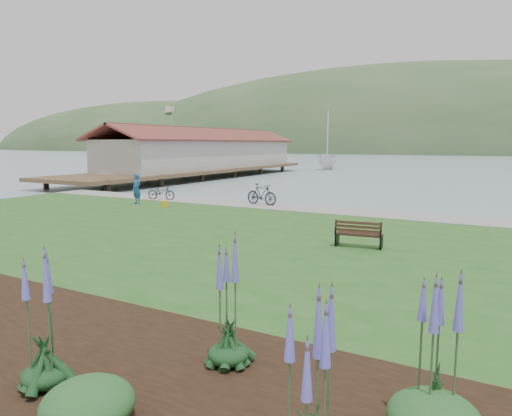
{
  "coord_description": "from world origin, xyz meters",
  "views": [
    {
      "loc": [
        9.44,
        -14.2,
        3.68
      ],
      "look_at": [
        1.34,
        0.48,
        1.3
      ],
      "focal_mm": 32.0,
      "sensor_mm": 36.0,
      "label": 1
    }
  ],
  "objects_px": {
    "person": "(137,186)",
    "sailboat": "(327,170)",
    "park_bench": "(359,234)",
    "bicycle_a": "(161,192)"
  },
  "relations": [
    {
      "from": "person",
      "to": "sailboat",
      "type": "bearing_deg",
      "value": 109.72
    },
    {
      "from": "park_bench",
      "to": "person",
      "type": "relative_size",
      "value": 0.77
    },
    {
      "from": "sailboat",
      "to": "bicycle_a",
      "type": "bearing_deg",
      "value": -85.56
    },
    {
      "from": "park_bench",
      "to": "bicycle_a",
      "type": "height_order",
      "value": "park_bench"
    },
    {
      "from": "sailboat",
      "to": "park_bench",
      "type": "bearing_deg",
      "value": -70.97
    },
    {
      "from": "park_bench",
      "to": "bicycle_a",
      "type": "xyz_separation_m",
      "value": [
        -13.67,
        6.56,
        0.0
      ]
    },
    {
      "from": "park_bench",
      "to": "sailboat",
      "type": "relative_size",
      "value": 0.06
    },
    {
      "from": "person",
      "to": "bicycle_a",
      "type": "distance_m",
      "value": 2.13
    },
    {
      "from": "person",
      "to": "park_bench",
      "type": "bearing_deg",
      "value": -4.91
    },
    {
      "from": "person",
      "to": "sailboat",
      "type": "xyz_separation_m",
      "value": [
        -4.79,
        42.95,
        -1.38
      ]
    }
  ]
}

